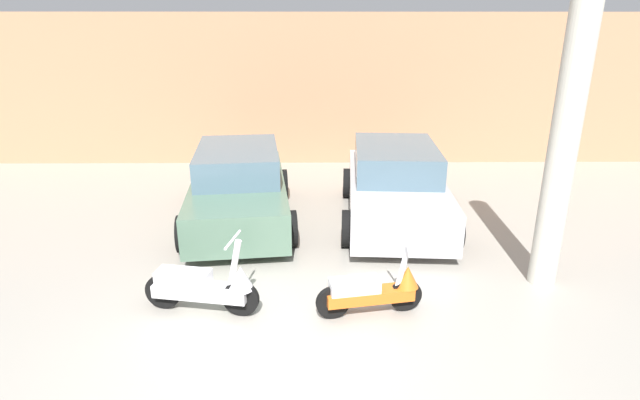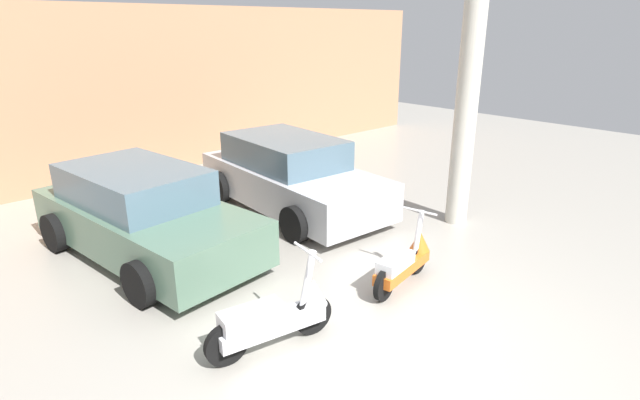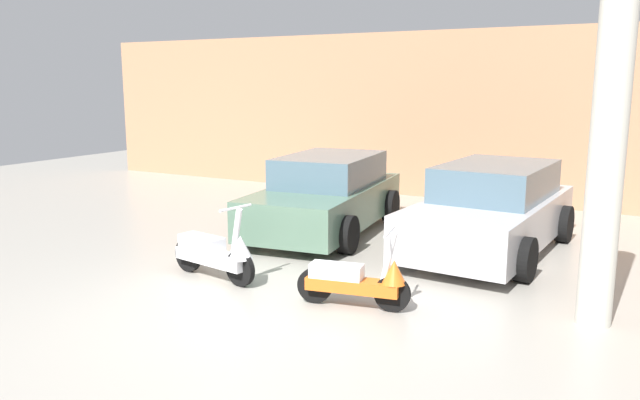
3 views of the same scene
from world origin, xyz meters
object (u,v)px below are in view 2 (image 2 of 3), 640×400
object	(u,v)px
scooter_front_left	(277,316)
support_column_side	(465,117)
scooter_front_right	(405,261)
car_rear_left	(143,214)
car_rear_center	(291,176)

from	to	relation	value
scooter_front_left	support_column_side	distance (m)	4.81
scooter_front_right	car_rear_left	world-z (taller)	car_rear_left
scooter_front_right	car_rear_center	distance (m)	3.34
car_rear_left	support_column_side	xyz separation A→B (m)	(4.55, -2.41, 1.21)
scooter_front_left	car_rear_left	bearing A→B (deg)	100.52
scooter_front_right	car_rear_left	distance (m)	3.84
scooter_front_left	car_rear_center	world-z (taller)	car_rear_center
support_column_side	scooter_front_right	bearing A→B (deg)	-162.23
scooter_front_left	car_rear_center	bearing A→B (deg)	58.51
scooter_front_left	car_rear_left	size ratio (longest dim) A/B	0.36
support_column_side	car_rear_left	bearing A→B (deg)	152.05
scooter_front_left	car_rear_center	xyz separation A→B (m)	(2.82, 3.18, 0.27)
car_rear_left	car_rear_center	distance (m)	2.84
scooter_front_left	scooter_front_right	world-z (taller)	scooter_front_left
scooter_front_right	car_rear_left	bearing A→B (deg)	113.19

